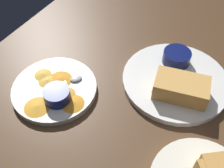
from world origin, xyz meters
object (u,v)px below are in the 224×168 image
object	(u,v)px
ramekin_dark_sauce	(177,57)
spoon_by_gravy_ramekin	(71,80)
plate_chips_companion	(55,89)
ramekin_light_gravy	(57,95)
plate_sandwich_main	(175,80)
spoon_by_dark_ramekin	(169,74)
sandwich_half_near	(181,88)

from	to	relation	value
ramekin_dark_sauce	spoon_by_gravy_ramekin	distance (cm)	29.50
plate_chips_companion	ramekin_light_gravy	size ratio (longest dim) A/B	3.32
ramekin_light_gravy	spoon_by_gravy_ramekin	bearing A→B (deg)	-85.44
plate_sandwich_main	plate_chips_companion	bearing A→B (deg)	34.71
plate_sandwich_main	spoon_by_gravy_ramekin	world-z (taller)	spoon_by_gravy_ramekin
spoon_by_dark_ramekin	ramekin_light_gravy	world-z (taller)	ramekin_light_gravy
plate_sandwich_main	sandwich_half_near	world-z (taller)	sandwich_half_near
spoon_by_gravy_ramekin	spoon_by_dark_ramekin	bearing A→B (deg)	-146.08
sandwich_half_near	ramekin_light_gravy	bearing A→B (deg)	32.43
ramekin_light_gravy	ramekin_dark_sauce	bearing A→B (deg)	-127.68
plate_sandwich_main	ramekin_dark_sauce	xyz separation A→B (cm)	(2.25, -5.93, 2.73)
spoon_by_dark_ramekin	spoon_by_gravy_ramekin	bearing A→B (deg)	33.92
ramekin_dark_sauce	plate_chips_companion	size ratio (longest dim) A/B	0.35
plate_sandwich_main	spoon_by_dark_ramekin	size ratio (longest dim) A/B	2.85
spoon_by_gravy_ramekin	sandwich_half_near	bearing A→B (deg)	-159.61
plate_sandwich_main	ramekin_light_gravy	distance (cm)	31.27
sandwich_half_near	spoon_by_gravy_ramekin	distance (cm)	28.06
sandwich_half_near	spoon_by_gravy_ramekin	bearing A→B (deg)	20.39
plate_sandwich_main	spoon_by_dark_ramekin	bearing A→B (deg)	-2.41
plate_sandwich_main	spoon_by_dark_ramekin	distance (cm)	2.33
ramekin_dark_sauce	ramekin_light_gravy	world-z (taller)	ramekin_dark_sauce
ramekin_light_gravy	spoon_by_dark_ramekin	bearing A→B (deg)	-134.94
spoon_by_dark_ramekin	plate_chips_companion	bearing A→B (deg)	37.01
spoon_by_dark_ramekin	spoon_by_gravy_ramekin	xyz separation A→B (cm)	(21.55, 14.49, 0.00)
plate_chips_companion	spoon_by_gravy_ramekin	world-z (taller)	spoon_by_gravy_ramekin
plate_sandwich_main	plate_chips_companion	world-z (taller)	same
sandwich_half_near	plate_chips_companion	world-z (taller)	sandwich_half_near
plate_sandwich_main	ramekin_dark_sauce	distance (cm)	6.91
ramekin_dark_sauce	spoon_by_dark_ramekin	world-z (taller)	ramekin_dark_sauce
spoon_by_dark_ramekin	plate_chips_companion	world-z (taller)	spoon_by_dark_ramekin
plate_sandwich_main	sandwich_half_near	bearing A→B (deg)	119.81
sandwich_half_near	plate_sandwich_main	bearing A→B (deg)	-60.19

